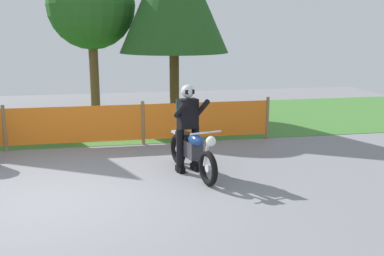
# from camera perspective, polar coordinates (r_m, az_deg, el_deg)

# --- Properties ---
(ground) EXTENTS (24.00, 24.00, 0.02)m
(ground) POSITION_cam_1_polar(r_m,az_deg,el_deg) (7.75, -15.64, -8.58)
(ground) COLOR gray
(grass_verge) EXTENTS (24.00, 5.68, 0.01)m
(grass_verge) POSITION_cam_1_polar(r_m,az_deg,el_deg) (13.56, -13.74, 0.68)
(grass_verge) COLOR #427A33
(grass_verge) RESTS_ON ground
(barrier_fence) EXTENTS (9.36, 0.08, 1.05)m
(barrier_fence) POSITION_cam_1_polar(r_m,az_deg,el_deg) (10.68, -14.53, 0.39)
(barrier_fence) COLOR olive
(barrier_fence) RESTS_ON ground
(tree_near_left) EXTENTS (2.63, 2.63, 4.70)m
(tree_near_left) POSITION_cam_1_polar(r_m,az_deg,el_deg) (14.21, -12.67, 14.88)
(tree_near_left) COLOR brown
(tree_near_left) RESTS_ON ground
(motorcycle_lead) EXTENTS (0.71, 1.98, 0.95)m
(motorcycle_lead) POSITION_cam_1_polar(r_m,az_deg,el_deg) (8.47, 0.05, -2.91)
(motorcycle_lead) COLOR black
(motorcycle_lead) RESTS_ON ground
(rider_lead) EXTENTS (0.64, 0.75, 1.69)m
(rider_lead) POSITION_cam_1_polar(r_m,az_deg,el_deg) (8.55, -0.56, 0.61)
(rider_lead) COLOR black
(rider_lead) RESTS_ON ground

